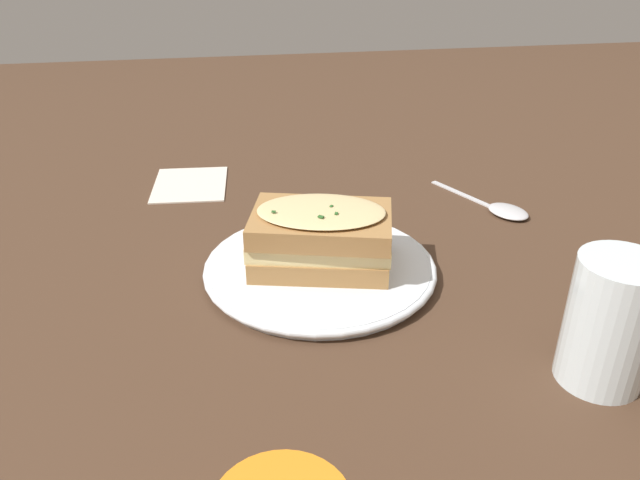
% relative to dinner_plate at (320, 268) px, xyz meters
% --- Properties ---
extents(ground_plane, '(2.40, 2.40, 0.00)m').
position_rel_dinner_plate_xyz_m(ground_plane, '(-0.02, -0.01, -0.01)').
color(ground_plane, '#473021').
extents(dinner_plate, '(0.26, 0.26, 0.01)m').
position_rel_dinner_plate_xyz_m(dinner_plate, '(0.00, 0.00, 0.00)').
color(dinner_plate, white).
rests_on(dinner_plate, ground_plane).
extents(sandwich, '(0.14, 0.17, 0.07)m').
position_rel_dinner_plate_xyz_m(sandwich, '(-0.00, -0.00, 0.04)').
color(sandwich, '#A37542').
rests_on(sandwich, dinner_plate).
extents(water_glass, '(0.07, 0.07, 0.12)m').
position_rel_dinner_plate_xyz_m(water_glass, '(-0.21, -0.21, 0.05)').
color(water_glass, silver).
rests_on(water_glass, ground_plane).
extents(spoon, '(0.16, 0.10, 0.01)m').
position_rel_dinner_plate_xyz_m(spoon, '(0.12, -0.27, -0.00)').
color(spoon, silver).
rests_on(spoon, ground_plane).
extents(napkin, '(0.14, 0.11, 0.00)m').
position_rel_dinner_plate_xyz_m(napkin, '(0.28, 0.15, -0.01)').
color(napkin, silver).
rests_on(napkin, ground_plane).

